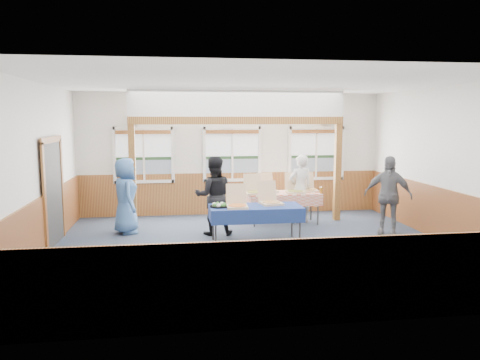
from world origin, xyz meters
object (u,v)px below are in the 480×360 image
table_right (284,195)px  woman_white (300,189)px  woman_black (214,196)px  table_left (256,209)px  man_blue (126,196)px  person_grey (388,195)px

table_right → woman_white: bearing=22.0°
woman_white → woman_black: 2.37m
woman_black → woman_white: bearing=-155.6°
table_left → woman_white: 2.19m
table_left → woman_black: size_ratio=1.18×
table_right → woman_black: size_ratio=1.09×
woman_white → man_blue: man_blue is taller
woman_white → table_right: bearing=-6.9°
table_left → man_blue: 2.96m
table_right → woman_white: 0.44m
woman_black → man_blue: 1.96m
table_right → person_grey: size_ratio=1.08×
woman_white → person_grey: 2.13m
woman_white → person_grey: bearing=125.0°
man_blue → person_grey: bearing=-115.0°
woman_black → man_blue: woman_black is taller
table_left → person_grey: person_grey is taller
table_right → man_blue: (-3.70, -0.48, 0.14)m
man_blue → woman_black: bearing=-116.9°
woman_white → man_blue: 4.15m
man_blue → woman_white: bearing=-98.6°
table_right → woman_white: (0.42, 0.04, 0.14)m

